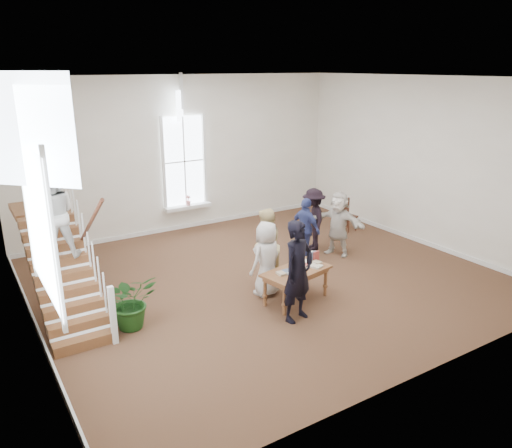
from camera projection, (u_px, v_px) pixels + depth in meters
ground at (267, 278)px, 11.65m from camera, size 10.00×10.00×0.00m
room_shell at (187, 216)px, 15.07m from camera, size 10.49×10.00×10.00m
staircase at (57, 236)px, 9.56m from camera, size 1.10×4.10×2.92m
library_table at (297, 273)px, 10.36m from camera, size 1.60×1.03×0.76m
police_officer at (298, 271)px, 9.48m from camera, size 0.83×0.65×2.01m
elderly_woman at (266, 259)px, 10.60m from camera, size 0.90×0.71×1.64m
person_yellow at (265, 247)px, 11.13m from camera, size 1.07×1.02×1.75m
woman_cluster_a at (306, 229)px, 12.59m from camera, size 0.52×0.98×1.59m
woman_cluster_b at (313, 219)px, 13.25m from camera, size 1.01×1.24×1.67m
woman_cluster_c at (338, 223)px, 12.87m from camera, size 1.09×1.63×1.69m
floor_plant at (131, 301)px, 9.32m from camera, size 1.00×0.88×1.06m
side_chair at (347, 213)px, 14.90m from camera, size 0.46×0.46×0.95m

